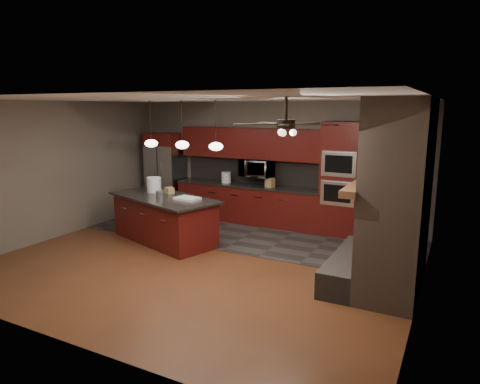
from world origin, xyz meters
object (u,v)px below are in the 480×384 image
Objects in this scene: microwave at (257,168)px; paint_tray at (187,198)px; white_bucket at (154,185)px; cardboard_box at (170,190)px; paint_can at (160,194)px; counter_box at (270,183)px; refrigerator at (167,173)px; kitchen_island at (164,219)px; oven_tower at (342,179)px; counter_bucket at (226,177)px.

paint_tray is (-0.47, -2.15, -0.36)m from microwave.
white_bucket is 0.38m from cardboard_box.
counter_box reaches higher than paint_can.
refrigerator reaches higher than paint_can.
counter_box is at bearing 72.69° from kitchen_island.
oven_tower is 4.46m from refrigerator.
microwave is 2.50m from refrigerator.
paint_can is 0.35m from cardboard_box.
paint_can is at bearing -117.27° from microwave.
refrigerator reaches higher than counter_bucket.
counter_box is (1.51, 1.71, 0.02)m from cardboard_box.
counter_bucket is at bearing -164.24° from counter_box.
paint_can is 2.13m from counter_bucket.
counter_bucket is (1.70, 0.08, 0.01)m from refrigerator.
refrigerator is 2.51m from kitchen_island.
oven_tower is 11.58× the size of counter_box.
oven_tower is at bearing 19.76° from counter_box.
counter_box is at bearing 74.33° from paint_tray.
kitchen_island is 5.76× the size of paint_tray.
counter_bucket reaches higher than cardboard_box.
white_bucket is 2.57m from counter_box.
paint_tray is (-2.45, -2.09, -0.25)m from oven_tower.
cardboard_box is at bearing -101.50° from counter_bucket.
paint_tray is 0.75m from cardboard_box.
kitchen_island is 13.44× the size of cardboard_box.
counter_bucket is at bearing 81.14° from paint_can.
refrigerator is (-4.46, -0.07, -0.17)m from oven_tower.
microwave is at bearing -176.81° from counter_box.
refrigerator is at bearing 160.34° from cardboard_box.
oven_tower is 3.92m from white_bucket.
counter_box is (2.85, 0.03, -0.01)m from refrigerator.
cardboard_box is (1.34, -1.68, -0.03)m from refrigerator.
oven_tower is at bearing 0.95° from refrigerator.
counter_box is at bearing -15.05° from microwave.
counter_bucket is (-0.78, -0.05, -0.27)m from microwave.
paint_tray is at bearing -102.40° from microwave.
paint_tray is at bearing -81.54° from counter_bucket.
white_bucket is 1.94m from counter_bucket.
white_bucket is (-1.50, -1.86, -0.22)m from microwave.
refrigerator is at bearing 124.03° from paint_can.
refrigerator reaches higher than kitchen_island.
oven_tower is 2.76m from counter_bucket.
cardboard_box reaches higher than kitchen_island.
oven_tower reaches higher than microwave.
microwave is 3.72× the size of cardboard_box.
counter_bucket is (0.28, 2.08, 0.56)m from kitchen_island.
oven_tower is 3.25× the size of microwave.
paint_can is 0.39× the size of paint_tray.
microwave is at bearing 3.03° from refrigerator.
microwave reaches higher than paint_tray.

